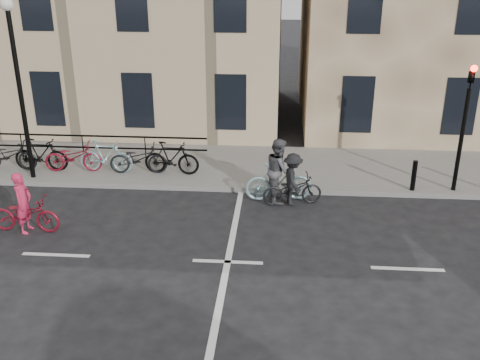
# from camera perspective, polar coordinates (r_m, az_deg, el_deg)

# --- Properties ---
(ground) EXTENTS (120.00, 120.00, 0.00)m
(ground) POSITION_cam_1_polar(r_m,az_deg,el_deg) (12.23, -1.33, -8.73)
(ground) COLOR black
(ground) RESTS_ON ground
(sidewalk) EXTENTS (46.00, 4.00, 0.15)m
(sidewalk) POSITION_cam_1_polar(r_m,az_deg,el_deg) (18.31, -11.99, 1.72)
(sidewalk) COLOR slate
(sidewalk) RESTS_ON ground
(traffic_light) EXTENTS (0.18, 0.30, 3.90)m
(traffic_light) POSITION_cam_1_polar(r_m,az_deg,el_deg) (16.12, 22.92, 6.59)
(traffic_light) COLOR black
(traffic_light) RESTS_ON sidewalk
(lamp_post) EXTENTS (0.36, 0.36, 5.28)m
(lamp_post) POSITION_cam_1_polar(r_m,az_deg,el_deg) (16.93, -22.72, 10.89)
(lamp_post) COLOR black
(lamp_post) RESTS_ON sidewalk
(bollard_east) EXTENTS (0.14, 0.14, 0.90)m
(bollard_east) POSITION_cam_1_polar(r_m,az_deg,el_deg) (16.24, 18.06, 0.46)
(bollard_east) COLOR black
(bollard_east) RESTS_ON sidewalk
(parked_bikes) EXTENTS (7.25, 1.23, 1.05)m
(parked_bikes) POSITION_cam_1_polar(r_m,az_deg,el_deg) (17.55, -15.86, 2.45)
(parked_bikes) COLOR black
(parked_bikes) RESTS_ON sidewalk
(cyclist_pink) EXTENTS (1.78, 0.65, 1.57)m
(cyclist_pink) POSITION_cam_1_polar(r_m,az_deg,el_deg) (14.37, -21.99, -3.13)
(cyclist_pink) COLOR maroon
(cyclist_pink) RESTS_ON ground
(cyclist_grey) EXTENTS (1.95, 0.97, 1.83)m
(cyclist_grey) POSITION_cam_1_polar(r_m,az_deg,el_deg) (15.06, 4.15, 0.43)
(cyclist_grey) COLOR #90B7BD
(cyclist_grey) RESTS_ON ground
(cyclist_dark) EXTENTS (1.76, 1.06, 1.49)m
(cyclist_dark) POSITION_cam_1_polar(r_m,az_deg,el_deg) (14.91, 5.62, -0.49)
(cyclist_dark) COLOR black
(cyclist_dark) RESTS_ON ground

